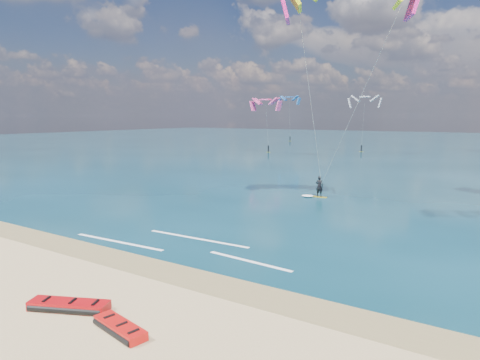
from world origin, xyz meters
name	(u,v)px	position (x,y,z in m)	size (l,w,h in m)	color
ground	(360,178)	(0.00, 40.00, 0.00)	(320.00, 320.00, 0.00)	tan
wet_sand_strip	(142,264)	(0.00, 3.00, 0.00)	(320.00, 2.40, 0.01)	olive
sea	(439,146)	(0.00, 104.00, 0.02)	(320.00, 200.00, 0.04)	#0A2E3A
packed_kite_left	(69,310)	(1.38, -2.27, 0.00)	(3.38, 1.17, 0.42)	#B5090D
packed_kite_mid	(120,332)	(4.41, -2.39, 0.00)	(2.65, 1.04, 0.38)	red
kitesurfer_main	(333,92)	(3.15, 21.10, 9.40)	(12.65, 10.53, 18.50)	yellow
shoreline_foam	(181,245)	(-0.38, 6.52, 0.04)	(14.46, 3.66, 0.01)	white
distant_kites	(380,126)	(-7.87, 77.97, 5.47)	(78.04, 39.59, 12.86)	#E54387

